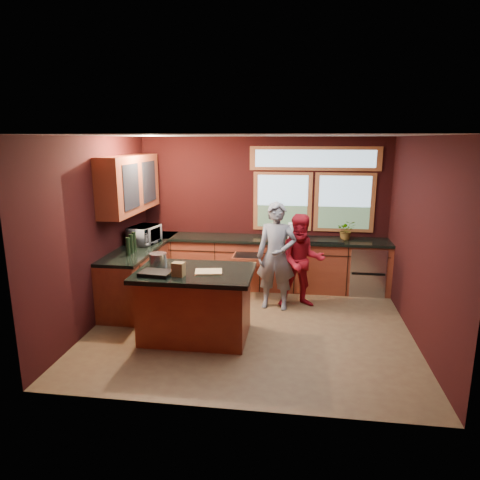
% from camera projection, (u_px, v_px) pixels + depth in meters
% --- Properties ---
extents(floor, '(4.50, 4.50, 0.00)m').
position_uv_depth(floor, '(251.00, 325.00, 6.24)').
color(floor, brown).
rests_on(floor, ground).
extents(room_shell, '(4.52, 4.02, 2.71)m').
position_uv_depth(room_shell, '(213.00, 199.00, 6.22)').
color(room_shell, black).
rests_on(room_shell, ground).
extents(back_counter, '(4.50, 0.64, 0.93)m').
position_uv_depth(back_counter, '(272.00, 263.00, 7.75)').
color(back_counter, maroon).
rests_on(back_counter, floor).
extents(left_counter, '(0.64, 2.30, 0.93)m').
position_uv_depth(left_counter, '(142.00, 272.00, 7.21)').
color(left_counter, maroon).
rests_on(left_counter, floor).
extents(island, '(1.55, 1.05, 0.95)m').
position_uv_depth(island, '(196.00, 304.00, 5.80)').
color(island, maroon).
rests_on(island, floor).
extents(person_grey, '(0.66, 0.47, 1.71)m').
position_uv_depth(person_grey, '(276.00, 256.00, 6.72)').
color(person_grey, slate).
rests_on(person_grey, floor).
extents(person_red, '(0.82, 0.69, 1.51)m').
position_uv_depth(person_red, '(302.00, 261.00, 6.82)').
color(person_red, '#A5131F').
rests_on(person_red, floor).
extents(microwave, '(0.47, 0.61, 0.30)m').
position_uv_depth(microwave, '(144.00, 235.00, 7.20)').
color(microwave, '#999999').
rests_on(microwave, left_counter).
extents(potted_plant, '(0.31, 0.27, 0.34)m').
position_uv_depth(potted_plant, '(346.00, 230.00, 7.48)').
color(potted_plant, '#999999').
rests_on(potted_plant, back_counter).
extents(paper_towel, '(0.12, 0.12, 0.28)m').
position_uv_depth(paper_towel, '(291.00, 231.00, 7.57)').
color(paper_towel, white).
rests_on(paper_towel, back_counter).
extents(cutting_board, '(0.39, 0.31, 0.02)m').
position_uv_depth(cutting_board, '(209.00, 272.00, 5.62)').
color(cutting_board, tan).
rests_on(cutting_board, island).
extents(stock_pot, '(0.24, 0.24, 0.18)m').
position_uv_depth(stock_pot, '(158.00, 260.00, 5.89)').
color(stock_pot, '#B5B6BA').
rests_on(stock_pot, island).
extents(paper_bag, '(0.17, 0.14, 0.18)m').
position_uv_depth(paper_bag, '(178.00, 269.00, 5.45)').
color(paper_bag, brown).
rests_on(paper_bag, island).
extents(black_tray, '(0.43, 0.32, 0.05)m').
position_uv_depth(black_tray, '(156.00, 273.00, 5.51)').
color(black_tray, black).
rests_on(black_tray, island).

